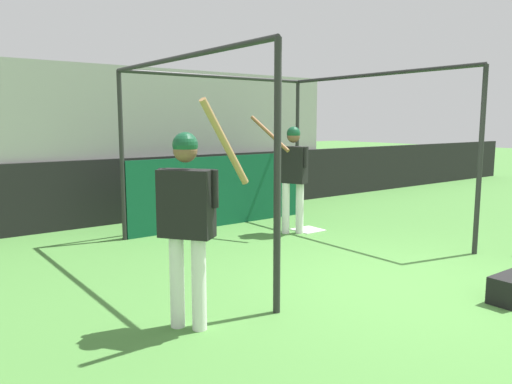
# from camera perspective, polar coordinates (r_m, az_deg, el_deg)

# --- Properties ---
(ground_plane) EXTENTS (60.00, 60.00, 0.00)m
(ground_plane) POSITION_cam_1_polar(r_m,az_deg,el_deg) (5.94, 16.26, -10.32)
(ground_plane) COLOR #477F38
(outfield_wall) EXTENTS (24.00, 0.12, 1.18)m
(outfield_wall) POSITION_cam_1_polar(r_m,az_deg,el_deg) (9.84, -9.09, 0.68)
(outfield_wall) COLOR black
(outfield_wall) RESTS_ON ground
(bleacher_section) EXTENTS (7.60, 3.20, 2.86)m
(bleacher_section) POSITION_cam_1_polar(r_m,az_deg,el_deg) (11.26, -13.18, 5.76)
(bleacher_section) COLOR #9E9E99
(bleacher_section) RESTS_ON ground
(batting_cage) EXTENTS (3.66, 3.82, 2.63)m
(batting_cage) POSITION_cam_1_polar(r_m,az_deg,el_deg) (8.20, -1.50, 3.31)
(batting_cage) COLOR #282828
(batting_cage) RESTS_ON ground
(home_plate) EXTENTS (0.44, 0.44, 0.02)m
(home_plate) POSITION_cam_1_polar(r_m,az_deg,el_deg) (8.56, 5.95, -4.32)
(home_plate) COLOR white
(home_plate) RESTS_ON ground
(player_batter) EXTENTS (0.69, 0.79, 1.93)m
(player_batter) POSITION_cam_1_polar(r_m,az_deg,el_deg) (8.16, 4.17, 2.60)
(player_batter) COLOR white
(player_batter) RESTS_ON ground
(player_waiting) EXTENTS (0.71, 0.65, 2.03)m
(player_waiting) POSITION_cam_1_polar(r_m,az_deg,el_deg) (4.38, -7.81, -2.25)
(player_waiting) COLOR white
(player_waiting) RESTS_ON ground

